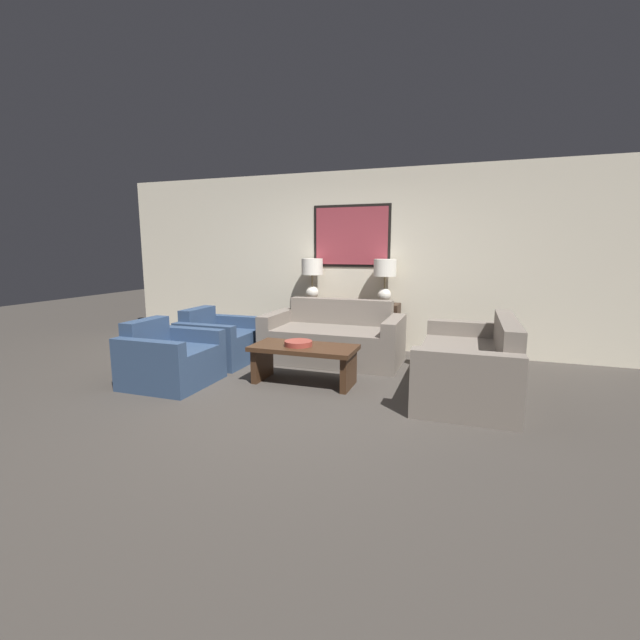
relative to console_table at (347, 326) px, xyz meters
name	(u,v)px	position (x,y,z in m)	size (l,w,h in m)	color
ground_plane	(286,399)	(0.00, -2.29, -0.36)	(20.00, 20.00, 0.00)	#3D3833
back_wall	(352,261)	(0.00, 0.25, 0.97)	(7.79, 0.12, 2.65)	beige
console_table	(347,326)	(0.00, 0.00, 0.00)	(1.55, 0.35, 0.73)	#332319
table_lamp_left	(312,273)	(-0.55, 0.00, 0.78)	(0.32, 0.32, 0.64)	silver
table_lamp_right	(385,275)	(0.55, 0.00, 0.78)	(0.32, 0.32, 0.64)	silver
couch_by_back_wall	(334,340)	(0.00, -0.67, -0.07)	(1.83, 0.94, 0.81)	slate
couch_by_side	(469,367)	(1.75, -1.48, -0.07)	(0.94, 1.83, 0.81)	slate
coffee_table	(304,356)	(-0.02, -1.73, -0.05)	(1.18, 0.57, 0.44)	#3D2616
decorative_bowl	(298,343)	(-0.08, -1.75, 0.10)	(0.31, 0.31, 0.06)	#93382D
armchair_near_back_wall	(219,342)	(-1.45, -1.23, -0.10)	(0.86, 0.89, 0.72)	navy
armchair_near_camera	(170,360)	(-1.45, -2.23, -0.10)	(0.86, 0.89, 0.72)	navy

